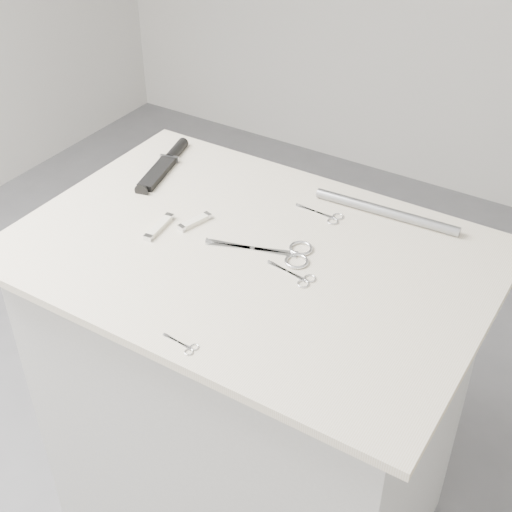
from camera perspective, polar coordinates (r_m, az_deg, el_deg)
The scene contains 11 objects.
ground at distance 2.18m, azimuth -0.34°, elevation -19.58°, with size 4.00×4.00×0.01m, color slate.
plinth at distance 1.82m, azimuth -0.39°, elevation -11.58°, with size 0.90×0.60×0.90m, color #B3B3B0.
display_board at distance 1.51m, azimuth -0.47°, elevation 0.17°, with size 1.00×0.70×0.02m, color beige.
large_shears at distance 1.49m, azimuth 2.09°, elevation 0.29°, with size 0.22×0.12×0.01m.
embroidery_scissors_a at distance 1.43m, azimuth 3.35°, elevation -1.66°, with size 0.11×0.05×0.00m.
embroidery_scissors_b at distance 1.61m, azimuth 5.66°, elevation 3.22°, with size 0.11×0.05×0.00m.
tiny_scissors at distance 1.28m, azimuth -5.79°, elevation -7.12°, with size 0.07×0.03×0.00m.
sheathed_knife at distance 1.81m, azimuth -7.20°, elevation 7.45°, with size 0.10×0.25×0.03m.
pocket_knife_a at distance 1.57m, azimuth -7.75°, elevation 2.35°, with size 0.03×0.10×0.01m.
pocket_knife_b at distance 1.58m, azimuth -4.91°, elevation 2.75°, with size 0.04×0.09×0.01m.
metal_rail at distance 1.63m, azimuth 10.36°, elevation 3.50°, with size 0.02×0.02×0.34m, color gray.
Camera 1 is at (0.65, -1.02, 1.80)m, focal length 50.00 mm.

